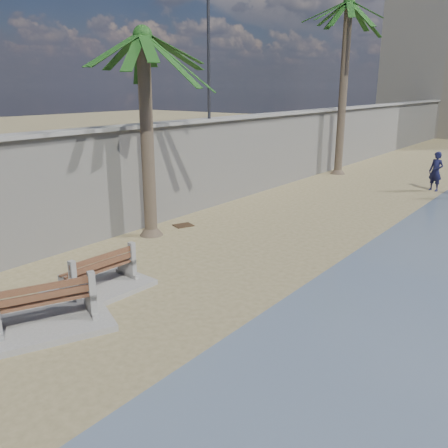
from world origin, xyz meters
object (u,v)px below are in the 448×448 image
Objects in this scene: palm_mid at (143,38)px; palm_back at (349,6)px; bench_near at (46,307)px; bench_far at (99,274)px; person_a at (436,169)px.

palm_mid is 0.73× the size of palm_back.
palm_mid is at bearing -90.04° from palm_back.
bench_far is at bearing 108.77° from bench_near.
bench_far is 7.43m from palm_mid.
palm_mid is at bearing 116.82° from bench_near.
person_a is at bearing 79.09° from bench_far.
palm_mid reaches higher than bench_near.
bench_far is (-0.63, 1.86, -0.03)m from bench_near.
palm_back reaches higher than palm_mid.
palm_back is 4.63× the size of person_a.
bench_far is at bearing -59.76° from palm_mid.
person_a reaches higher than bench_far.
person_a is (5.65, 13.31, -5.18)m from palm_mid.
person_a is at bearing 67.00° from palm_mid.
bench_far is 0.33× the size of palm_mid.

